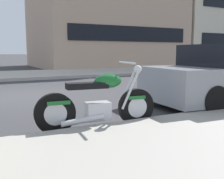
% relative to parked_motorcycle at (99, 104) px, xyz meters
% --- Properties ---
extents(ground_plane, '(260.00, 260.00, 0.00)m').
position_rel_parked_motorcycle_xyz_m(ground_plane, '(-0.63, 4.17, -0.43)').
color(ground_plane, '#333335').
extents(sidewalk_far_curb, '(120.00, 5.00, 0.14)m').
position_rel_parked_motorcycle_xyz_m(sidewalk_far_curb, '(11.37, 10.92, -0.36)').
color(sidewalk_far_curb, '#ADA89E').
rests_on(sidewalk_far_curb, ground).
extents(parking_stall_stripe, '(0.12, 2.20, 0.01)m').
position_rel_parked_motorcycle_xyz_m(parking_stall_stripe, '(-0.63, 0.53, -0.43)').
color(parking_stall_stripe, silver).
rests_on(parking_stall_stripe, ground).
extents(parked_motorcycle, '(2.07, 0.62, 1.12)m').
position_rel_parked_motorcycle_xyz_m(parked_motorcycle, '(0.00, 0.00, 0.00)').
color(parked_motorcycle, black).
rests_on(parked_motorcycle, ground).
extents(townhouse_near_left, '(11.34, 11.05, 10.63)m').
position_rel_parked_motorcycle_xyz_m(townhouse_near_left, '(20.54, 18.70, 4.88)').
color(townhouse_near_left, beige).
rests_on(townhouse_near_left, ground).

